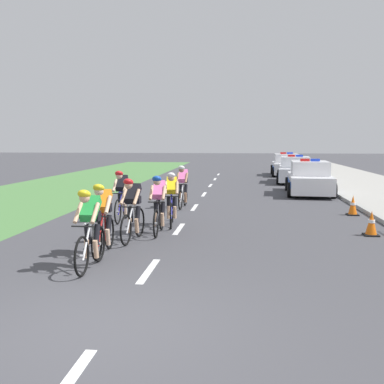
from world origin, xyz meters
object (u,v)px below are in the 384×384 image
cyclist_second (103,218)px  cyclist_lead (90,228)px  cyclist_third (132,209)px  cyclist_fourth (159,204)px  traffic_cone_far (353,206)px  cyclist_fifth (172,198)px  police_car_third (286,166)px  cyclist_seventh (183,186)px  police_car_second (295,171)px  traffic_cone_mid (371,224)px  cyclist_sixth (122,195)px

cyclist_second → cyclist_lead: bearing=-85.3°
cyclist_third → cyclist_fourth: same height
traffic_cone_far → cyclist_fifth: bearing=-156.3°
cyclist_lead → police_car_third: bearing=76.2°
cyclist_seventh → police_car_second: bearing=64.0°
cyclist_lead → traffic_cone_far: (6.35, 6.87, -0.48)m
cyclist_lead → cyclist_fifth: size_ratio=1.00×
traffic_cone_mid → police_car_third: bearing=90.8°
cyclist_second → cyclist_seventh: bearing=83.4°
cyclist_second → traffic_cone_mid: bearing=23.1°
cyclist_seventh → police_car_second: 11.59m
cyclist_fourth → cyclist_sixth: (-1.43, 1.69, 0.00)m
cyclist_sixth → cyclist_lead: bearing=-81.5°
cyclist_sixth → cyclist_seventh: bearing=63.4°
cyclist_fourth → traffic_cone_far: size_ratio=2.69×
cyclist_seventh → police_car_third: 16.49m
cyclist_lead → cyclist_seventh: bearing=84.9°
cyclist_third → police_car_second: size_ratio=0.38×
cyclist_lead → cyclist_fourth: 3.35m
cyclist_sixth → traffic_cone_far: bearing=15.0°
cyclist_lead → traffic_cone_far: 9.37m
cyclist_fifth → traffic_cone_mid: size_ratio=2.68×
cyclist_seventh → cyclist_fifth: bearing=-87.7°
cyclist_seventh → police_car_second: (5.08, 10.42, -0.11)m
cyclist_sixth → cyclist_seventh: (1.44, 2.88, 0.00)m
cyclist_fifth → cyclist_seventh: size_ratio=1.00×
cyclist_third → traffic_cone_far: 7.61m
cyclist_lead → cyclist_fifth: bearing=79.4°
cyclist_fourth → police_car_second: (5.10, 14.99, -0.11)m
police_car_third → traffic_cone_mid: bearing=-89.2°
cyclist_sixth → traffic_cone_mid: 6.94m
cyclist_third → police_car_second: police_car_second is taller
cyclist_lead → cyclist_sixth: (-0.74, 4.97, 0.00)m
cyclist_fifth → traffic_cone_mid: cyclist_fifth is taller
traffic_cone_mid → cyclist_lead: bearing=-148.8°
cyclist_fifth → cyclist_sixth: bearing=162.0°
cyclist_lead → cyclist_fourth: (0.68, 3.27, 0.00)m
police_car_second → police_car_third: size_ratio=1.02×
police_car_third → police_car_second: bearing=-90.0°
cyclist_lead → cyclist_third: (0.22, 2.39, 0.00)m
cyclist_second → cyclist_third: bearing=77.2°
cyclist_second → cyclist_fourth: bearing=70.9°
police_car_second → cyclist_sixth: bearing=-116.1°
cyclist_third → cyclist_sixth: 2.75m
cyclist_fifth → cyclist_third: bearing=-106.6°
cyclist_fifth → traffic_cone_far: size_ratio=2.68×
police_car_second → cyclist_fifth: bearing=-109.7°
traffic_cone_mid → cyclist_seventh: bearing=142.1°
cyclist_sixth → cyclist_second: bearing=-80.4°
cyclist_fifth → police_car_third: 19.71m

